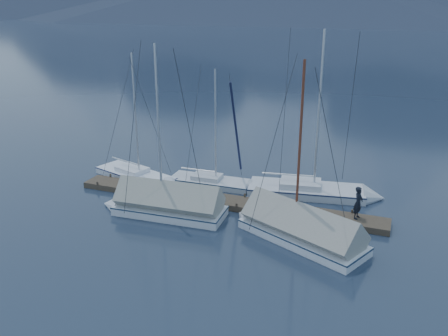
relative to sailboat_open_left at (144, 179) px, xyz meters
The scene contains 9 objects.
ground 7.01m from the sailboat_open_left, 30.45° to the right, with size 1000.00×1000.00×0.00m, color #152031.
dock 6.24m from the sailboat_open_left, 14.40° to the right, with size 18.00×1.50×0.54m.
mooring_posts 5.76m from the sailboat_open_left, 15.64° to the right, with size 15.12×1.52×0.35m.
sailboat_open_left is the anchor object (origin of this frame).
sailboat_open_mid 5.05m from the sailboat_open_left, 11.27° to the left, with size 6.04×2.58×7.94m.
sailboat_open_right 11.21m from the sailboat_open_left, ahead, with size 8.18×3.73×10.47m.
sailboat_covered_near 11.30m from the sailboat_open_left, 20.81° to the right, with size 7.61×5.05×9.55m.
sailboat_covered_far 5.08m from the sailboat_open_left, 50.42° to the right, with size 7.17×3.01×9.91m.
person 13.45m from the sailboat_open_left, ahead, with size 0.63×0.41×1.72m, color black.
Camera 1 is at (8.79, -21.02, 11.06)m, focal length 38.00 mm.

